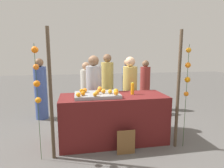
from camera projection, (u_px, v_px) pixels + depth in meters
name	position (u px, v px, depth m)	size (l,w,h in m)	color
ground_plane	(113.00, 140.00, 3.81)	(24.00, 24.00, 0.00)	#565451
stall_counter	(113.00, 118.00, 3.74)	(2.04, 0.80, 0.92)	#5B1919
orange_tray	(97.00, 95.00, 3.58)	(0.83, 0.59, 0.06)	gray
orange_0	(95.00, 94.00, 3.32)	(0.07, 0.07, 0.07)	orange
orange_1	(83.00, 93.00, 3.38)	(0.08, 0.08, 0.08)	orange
orange_2	(85.00, 90.00, 3.66)	(0.08, 0.08, 0.08)	orange
orange_3	(97.00, 92.00, 3.49)	(0.08, 0.08, 0.08)	orange
orange_4	(78.00, 95.00, 3.28)	(0.08, 0.08, 0.08)	orange
orange_5	(82.00, 91.00, 3.63)	(0.07, 0.07, 0.07)	orange
orange_6	(104.00, 91.00, 3.57)	(0.08, 0.08, 0.08)	orange
orange_7	(110.00, 92.00, 3.54)	(0.08, 0.08, 0.08)	orange
orange_8	(116.00, 93.00, 3.41)	(0.09, 0.09, 0.09)	orange
orange_9	(100.00, 89.00, 3.79)	(0.09, 0.09, 0.09)	orange
orange_10	(99.00, 90.00, 3.72)	(0.08, 0.08, 0.08)	orange
orange_11	(116.00, 91.00, 3.58)	(0.08, 0.08, 0.08)	orange
juice_bottle	(132.00, 89.00, 3.75)	(0.07, 0.07, 0.24)	orange
chalkboard_sign	(126.00, 142.00, 3.27)	(0.32, 0.03, 0.45)	brown
vendor_left	(94.00, 96.00, 4.21)	(0.34, 0.34, 1.68)	#99999E
vendor_right	(130.00, 95.00, 4.41)	(0.33, 0.33, 1.65)	tan
crowd_person_0	(127.00, 88.00, 5.53)	(0.31, 0.31, 1.56)	#384C8C
crowd_person_1	(107.00, 86.00, 5.39)	(0.34, 0.34, 1.70)	tan
crowd_person_2	(87.00, 92.00, 5.05)	(0.30, 0.30, 1.50)	beige
crowd_person_3	(41.00, 91.00, 4.98)	(0.32, 0.32, 1.60)	#384C8C
crowd_person_4	(145.00, 86.00, 5.88)	(0.30, 0.30, 1.51)	maroon
canopy_post_left	(51.00, 96.00, 3.01)	(0.06, 0.06, 2.13)	#473828
canopy_post_right	(178.00, 91.00, 3.41)	(0.06, 0.06, 2.13)	#473828
garland_strand_left	(36.00, 75.00, 2.91)	(0.11, 0.11, 1.88)	#2D4C23
garland_strand_right	(188.00, 73.00, 3.36)	(0.11, 0.11, 1.88)	#2D4C23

